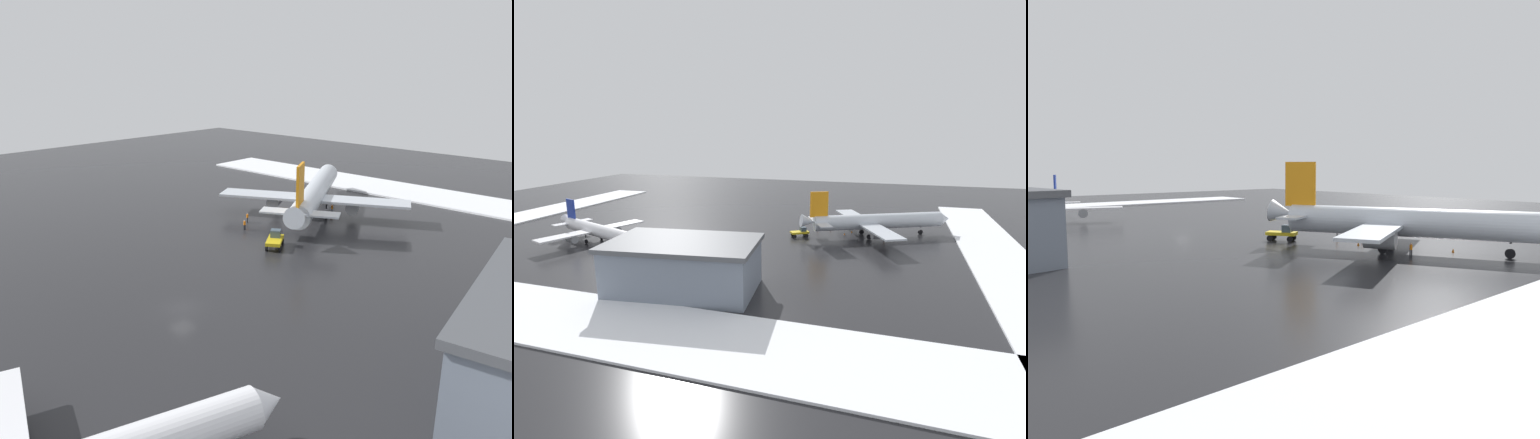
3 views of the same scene
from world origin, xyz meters
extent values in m
plane|color=#232326|center=(0.00, 0.00, 0.00)|extent=(240.00, 240.00, 0.00)
cube|color=white|center=(67.00, 0.00, 0.18)|extent=(14.00, 116.00, 0.36)
cylinder|color=silver|center=(41.26, 11.34, 3.98)|extent=(32.23, 18.83, 3.87)
cone|color=silver|center=(57.73, 19.65, 3.98)|extent=(4.09, 4.51, 3.68)
cone|color=silver|center=(24.60, 2.94, 4.67)|extent=(5.11, 4.77, 3.76)
cube|color=silver|center=(34.01, 18.14, 3.64)|extent=(11.13, 15.47, 0.41)
cylinder|color=gray|center=(35.54, 16.36, 2.50)|extent=(4.48, 3.77, 2.28)
cube|color=silver|center=(42.42, 1.47, 3.64)|extent=(11.13, 15.47, 0.41)
cylinder|color=gray|center=(41.90, 3.76, 2.50)|extent=(4.48, 3.77, 2.28)
cube|color=orange|center=(27.03, 4.17, 8.88)|extent=(4.25, 2.42, 6.37)
cube|color=silver|center=(25.70, 7.32, 4.44)|extent=(5.10, 6.21, 0.27)
cube|color=silver|center=(28.78, 1.22, 4.44)|extent=(5.10, 6.21, 0.27)
cylinder|color=black|center=(51.93, 16.72, 2.28)|extent=(0.27, 0.27, 0.80)
cylinder|color=black|center=(51.93, 16.72, 0.63)|extent=(1.30, 0.92, 1.25)
cylinder|color=black|center=(37.09, 12.04, 2.28)|extent=(0.27, 0.27, 0.80)
cylinder|color=black|center=(37.09, 12.04, 0.63)|extent=(1.30, 0.92, 1.25)
cylinder|color=black|center=(39.34, 7.57, 2.28)|extent=(0.27, 0.27, 0.80)
cylinder|color=black|center=(39.34, 7.57, 0.63)|extent=(1.30, 0.92, 1.25)
cone|color=white|center=(-9.00, -20.73, 3.17)|extent=(3.03, 3.48, 2.92)
cube|color=gold|center=(22.02, 4.87, 1.15)|extent=(5.07, 4.30, 0.50)
cube|color=#3F5160|center=(22.80, 5.35, 1.95)|extent=(1.98, 2.01, 1.10)
cylinder|color=black|center=(22.86, 6.56, 0.45)|extent=(0.93, 0.75, 0.90)
cylinder|color=black|center=(23.91, 4.88, 0.45)|extent=(0.93, 0.75, 0.90)
cylinder|color=black|center=(20.13, 4.85, 0.45)|extent=(0.93, 0.75, 0.90)
cylinder|color=black|center=(21.18, 3.17, 0.45)|extent=(0.93, 0.75, 0.90)
cylinder|color=black|center=(28.38, 16.52, 0.42)|extent=(0.16, 0.16, 0.85)
cylinder|color=black|center=(28.25, 16.37, 0.42)|extent=(0.16, 0.16, 0.85)
cylinder|color=orange|center=(28.32, 16.45, 1.16)|extent=(0.36, 0.36, 0.62)
sphere|color=tan|center=(28.32, 16.45, 1.59)|extent=(0.24, 0.24, 0.24)
cylinder|color=black|center=(25.00, 14.09, 0.42)|extent=(0.16, 0.16, 0.85)
cylinder|color=black|center=(25.16, 13.96, 0.42)|extent=(0.16, 0.16, 0.85)
cylinder|color=orange|center=(25.08, 14.03, 1.16)|extent=(0.36, 0.36, 0.62)
sphere|color=tan|center=(25.08, 14.03, 1.59)|extent=(0.24, 0.24, 0.24)
cylinder|color=black|center=(43.02, 8.77, 0.42)|extent=(0.16, 0.16, 0.85)
cylinder|color=black|center=(42.85, 8.68, 0.42)|extent=(0.16, 0.16, 0.85)
cylinder|color=orange|center=(42.94, 8.73, 1.16)|extent=(0.36, 0.36, 0.62)
sphere|color=tan|center=(42.94, 8.73, 1.59)|extent=(0.24, 0.24, 0.24)
cone|color=orange|center=(32.92, 10.16, 0.28)|extent=(0.36, 0.36, 0.55)
cone|color=orange|center=(44.91, 15.41, 0.28)|extent=(0.36, 0.36, 0.55)
cone|color=orange|center=(34.45, 13.15, 0.28)|extent=(0.36, 0.36, 0.55)
camera|label=1|loc=(-31.86, -40.43, 26.25)|focal=35.00mm
camera|label=2|loc=(44.41, -92.51, 26.92)|focal=28.00mm
camera|label=3|loc=(79.96, -44.41, 11.39)|focal=35.00mm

